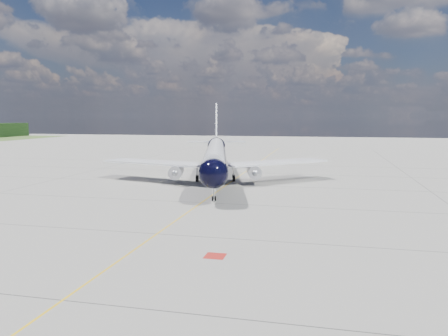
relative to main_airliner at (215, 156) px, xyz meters
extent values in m
plane|color=gray|center=(2.68, 2.09, -4.20)|extent=(320.00, 320.00, 0.00)
cube|color=#E6B00C|center=(2.68, -2.91, -4.20)|extent=(0.16, 160.00, 0.01)
cube|color=maroon|center=(9.48, -37.91, -4.20)|extent=(1.60, 1.60, 0.01)
cylinder|color=black|center=(0.30, -1.27, -0.19)|extent=(11.96, 36.16, 3.63)
sphere|color=black|center=(4.74, -19.85, -0.19)|extent=(4.37, 4.37, 3.63)
cone|color=black|center=(-4.91, 20.57, 0.39)|extent=(5.08, 7.35, 3.63)
cylinder|color=white|center=(0.30, -1.27, 0.72)|extent=(11.63, 37.83, 2.83)
cube|color=black|center=(4.78, -20.04, 0.34)|extent=(2.50, 1.65, 0.53)
cube|color=white|center=(-9.79, -2.20, -1.05)|extent=(18.96, 9.24, 0.31)
cube|color=white|center=(9.73, 2.46, -1.05)|extent=(16.92, 15.72, 0.31)
cube|color=black|center=(0.30, -1.27, -1.52)|extent=(6.12, 10.23, 0.96)
cylinder|color=#B7B7BE|center=(-5.29, -4.57, -2.15)|extent=(3.10, 4.77, 2.14)
cylinder|color=#B7B7BE|center=(6.79, -1.68, -2.15)|extent=(3.10, 4.77, 2.14)
sphere|color=gray|center=(-4.83, -6.52, -2.15)|extent=(1.27, 1.27, 1.05)
sphere|color=gray|center=(7.25, -3.64, -2.15)|extent=(1.27, 1.27, 1.05)
cube|color=white|center=(-5.34, -4.38, -1.43)|extent=(0.91, 3.02, 1.05)
cube|color=white|center=(6.74, -1.50, -1.43)|extent=(0.91, 3.02, 1.05)
cube|color=white|center=(-4.80, 20.11, 5.26)|extent=(1.70, 5.97, 8.15)
cube|color=white|center=(-4.91, 20.57, 1.15)|extent=(12.79, 5.86, 0.21)
cylinder|color=gray|center=(3.96, -16.60, -3.00)|extent=(0.21, 0.21, 2.01)
cylinder|color=black|center=(3.78, -16.65, -3.86)|extent=(0.32, 0.69, 0.67)
cylinder|color=black|center=(4.15, -16.56, -3.86)|extent=(0.32, 0.69, 0.67)
cylinder|color=gray|center=(-3.00, -0.58, -2.91)|extent=(0.30, 0.30, 1.82)
cylinder|color=gray|center=(2.94, 0.84, -2.91)|extent=(0.30, 0.30, 1.82)
cylinder|color=black|center=(-2.88, -1.09, -3.67)|extent=(0.66, 1.12, 1.05)
cylinder|color=black|center=(-3.13, -0.07, -3.67)|extent=(0.66, 1.12, 1.05)
cylinder|color=black|center=(3.07, 0.33, -3.67)|extent=(0.66, 1.12, 1.05)
cylinder|color=black|center=(2.82, 1.35, -3.67)|extent=(0.66, 1.12, 1.05)
camera|label=1|loc=(17.53, -69.81, 6.64)|focal=35.00mm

